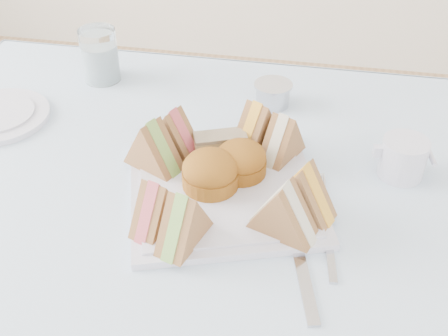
# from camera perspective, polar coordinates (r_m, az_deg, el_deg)

# --- Properties ---
(tablecloth) EXTENTS (1.02, 1.02, 0.01)m
(tablecloth) POSITION_cam_1_polar(r_m,az_deg,el_deg) (0.84, -7.14, -4.96)
(tablecloth) COLOR silver
(tablecloth) RESTS_ON table
(serving_plate) EXTENTS (0.36, 0.36, 0.01)m
(serving_plate) POSITION_cam_1_polar(r_m,az_deg,el_deg) (0.86, 0.00, -2.31)
(serving_plate) COLOR silver
(serving_plate) RESTS_ON tablecloth
(sandwich_fl_a) EXTENTS (0.07, 0.09, 0.08)m
(sandwich_fl_a) POSITION_cam_1_polar(r_m,az_deg,el_deg) (0.78, -6.95, -3.63)
(sandwich_fl_a) COLOR #925C3D
(sandwich_fl_a) RESTS_ON serving_plate
(sandwich_fl_b) EXTENTS (0.07, 0.10, 0.08)m
(sandwich_fl_b) POSITION_cam_1_polar(r_m,az_deg,el_deg) (0.75, -4.14, -5.08)
(sandwich_fl_b) COLOR #925C3D
(sandwich_fl_b) RESTS_ON serving_plate
(sandwich_fr_a) EXTENTS (0.11, 0.08, 0.09)m
(sandwich_fr_a) POSITION_cam_1_polar(r_m,az_deg,el_deg) (0.80, 8.04, -2.12)
(sandwich_fr_a) COLOR #925C3D
(sandwich_fr_a) RESTS_ON serving_plate
(sandwich_fr_b) EXTENTS (0.11, 0.07, 0.09)m
(sandwich_fr_b) POSITION_cam_1_polar(r_m,az_deg,el_deg) (0.76, 6.09, -4.06)
(sandwich_fr_b) COLOR #925C3D
(sandwich_fr_b) RESTS_ON serving_plate
(sandwich_bl_a) EXTENTS (0.11, 0.08, 0.09)m
(sandwich_bl_a) POSITION_cam_1_polar(r_m,az_deg,el_deg) (0.88, -7.27, 2.41)
(sandwich_bl_a) COLOR #925C3D
(sandwich_bl_a) RESTS_ON serving_plate
(sandwich_bl_b) EXTENTS (0.10, 0.07, 0.08)m
(sandwich_bl_b) POSITION_cam_1_polar(r_m,az_deg,el_deg) (0.91, -5.09, 3.76)
(sandwich_bl_b) COLOR #925C3D
(sandwich_bl_b) RESTS_ON serving_plate
(sandwich_br_a) EXTENTS (0.08, 0.10, 0.08)m
(sandwich_br_a) POSITION_cam_1_polar(r_m,az_deg,el_deg) (0.90, 5.98, 3.25)
(sandwich_br_a) COLOR #925C3D
(sandwich_br_a) RESTS_ON serving_plate
(sandwich_br_b) EXTENTS (0.08, 0.10, 0.08)m
(sandwich_br_b) POSITION_cam_1_polar(r_m,az_deg,el_deg) (0.92, 3.36, 4.44)
(sandwich_br_b) COLOR #925C3D
(sandwich_br_b) RESTS_ON serving_plate
(scone_left) EXTENTS (0.12, 0.12, 0.06)m
(scone_left) POSITION_cam_1_polar(r_m,az_deg,el_deg) (0.84, -1.41, -0.38)
(scone_left) COLOR brown
(scone_left) RESTS_ON serving_plate
(scone_right) EXTENTS (0.11, 0.11, 0.05)m
(scone_right) POSITION_cam_1_polar(r_m,az_deg,el_deg) (0.87, 1.72, 0.79)
(scone_right) COLOR brown
(scone_right) RESTS_ON serving_plate
(pastry_slice) EXTENTS (0.09, 0.06, 0.04)m
(pastry_slice) POSITION_cam_1_polar(r_m,az_deg,el_deg) (0.91, -0.38, 2.40)
(pastry_slice) COLOR tan
(pastry_slice) RESTS_ON serving_plate
(water_glass) EXTENTS (0.09, 0.09, 0.11)m
(water_glass) POSITION_cam_1_polar(r_m,az_deg,el_deg) (1.17, -12.52, 11.12)
(water_glass) COLOR white
(water_glass) RESTS_ON tablecloth
(tea_strainer) EXTENTS (0.07, 0.07, 0.04)m
(tea_strainer) POSITION_cam_1_polar(r_m,az_deg,el_deg) (1.07, 4.97, 7.37)
(tea_strainer) COLOR #B4B3BA
(tea_strainer) RESTS_ON tablecloth
(knife) EXTENTS (0.07, 0.20, 0.00)m
(knife) POSITION_cam_1_polar(r_m,az_deg,el_deg) (0.77, 7.76, -9.46)
(knife) COLOR #B4B3BA
(knife) RESTS_ON tablecloth
(fork) EXTENTS (0.03, 0.19, 0.00)m
(fork) POSITION_cam_1_polar(r_m,az_deg,el_deg) (0.81, 10.46, -6.36)
(fork) COLOR #B4B3BA
(fork) RESTS_ON tablecloth
(creamer_jug) EXTENTS (0.08, 0.08, 0.06)m
(creamer_jug) POSITION_cam_1_polar(r_m,az_deg,el_deg) (0.93, 17.73, 0.98)
(creamer_jug) COLOR silver
(creamer_jug) RESTS_ON tablecloth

